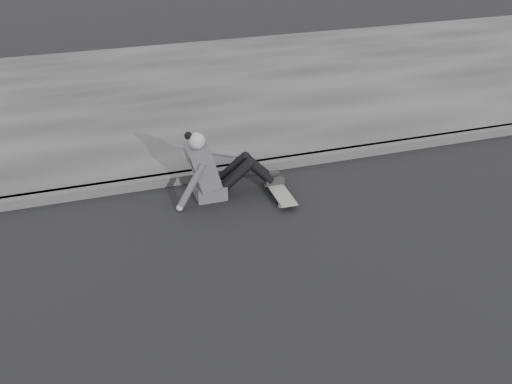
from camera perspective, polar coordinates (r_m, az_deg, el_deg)
ground at (r=6.26m, az=20.90°, el=-6.54°), size 80.00×80.00×0.00m
curb at (r=8.06m, az=10.27°, el=4.01°), size 24.00×0.16×0.12m
sidewalk at (r=10.61m, az=2.83°, el=10.86°), size 24.00×6.00×0.12m
skateboard at (r=6.94m, az=2.30°, el=0.11°), size 0.20×0.78×0.09m
seated_woman at (r=6.82m, az=-4.18°, el=2.26°), size 1.38×0.46×0.88m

